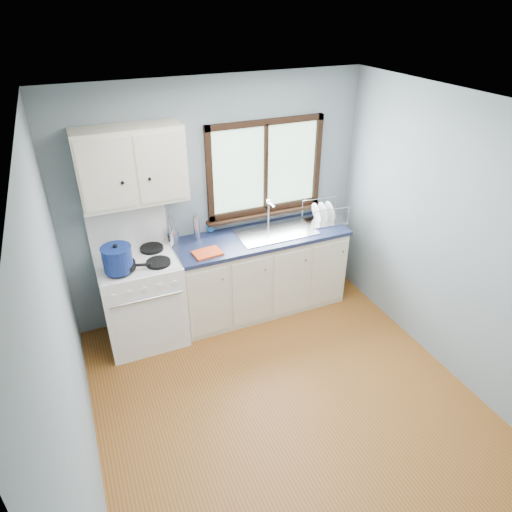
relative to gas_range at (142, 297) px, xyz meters
name	(u,v)px	position (x,y,z in m)	size (l,w,h in m)	color
floor	(291,410)	(0.95, -1.47, -0.50)	(3.20, 3.60, 0.02)	brown
ceiling	(308,115)	(0.95, -1.47, 2.02)	(3.20, 3.60, 0.02)	white
wall_back	(217,201)	(0.95, 0.34, 0.76)	(3.20, 0.02, 2.50)	gray
wall_left	(66,349)	(-0.66, -1.47, 0.76)	(0.02, 3.60, 2.50)	gray
wall_right	(465,248)	(2.56, -1.47, 0.76)	(0.02, 3.60, 2.50)	gray
gas_range	(142,297)	(0.00, 0.00, 0.00)	(0.76, 0.69, 1.36)	white
base_cabinets	(260,276)	(1.31, 0.02, -0.08)	(1.85, 0.60, 0.88)	beige
countertop	(260,237)	(1.31, 0.02, 0.41)	(1.89, 0.64, 0.04)	#141B35
sink	(276,237)	(1.49, 0.02, 0.37)	(0.84, 0.46, 0.44)	silver
window	(266,174)	(1.48, 0.30, 0.98)	(1.36, 0.10, 1.03)	#9EC6A8
upper_cabinets	(131,166)	(0.10, 0.15, 1.31)	(0.95, 0.35, 0.70)	beige
skillet	(121,266)	(-0.16, -0.15, 0.49)	(0.44, 0.35, 0.06)	black
stockpot	(117,259)	(-0.18, -0.17, 0.59)	(0.34, 0.34, 0.27)	navy
utensil_crock	(173,237)	(0.41, 0.20, 0.51)	(0.15, 0.15, 0.39)	silver
thermos	(196,227)	(0.67, 0.20, 0.56)	(0.06, 0.06, 0.28)	silver
soap_bottle	(211,223)	(0.84, 0.28, 0.54)	(0.09, 0.09, 0.23)	#1F5CA3
dish_towel	(207,253)	(0.67, -0.14, 0.44)	(0.27, 0.20, 0.02)	#D0431B
dish_rack	(324,216)	(2.09, 0.05, 0.49)	(0.46, 0.37, 0.23)	silver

